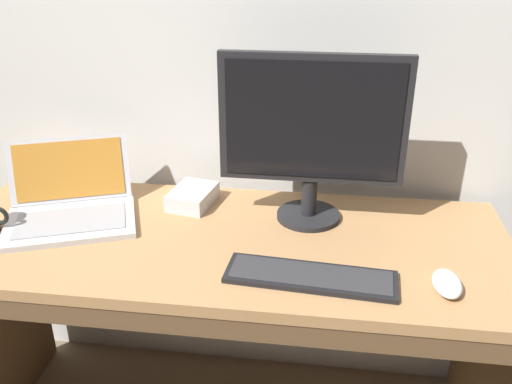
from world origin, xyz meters
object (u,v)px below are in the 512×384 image
Objects in this scene: computer_mouse at (447,283)px; laptop_silver at (70,206)px; wired_keyboard at (311,277)px; external_drive_box at (193,197)px; external_monitor at (312,132)px.

laptop_silver is at bearing 167.16° from computer_mouse.
laptop_silver reaches higher than wired_keyboard.
wired_keyboard is 2.64× the size of external_drive_box.
external_monitor is 0.39m from wired_keyboard.
computer_mouse is (0.31, 0.00, 0.01)m from wired_keyboard.
computer_mouse reaches higher than wired_keyboard.
wired_keyboard is at bearing -43.40° from external_drive_box.
external_drive_box is (-0.37, 0.35, 0.02)m from wired_keyboard.
external_drive_box is (-0.68, 0.35, 0.01)m from computer_mouse.
external_drive_box is at bearing 22.17° from laptop_silver.
laptop_silver is 3.83× the size of computer_mouse.
wired_keyboard is (0.70, -0.22, -0.03)m from laptop_silver.
laptop_silver is at bearing 162.63° from wired_keyboard.
laptop_silver is at bearing -157.83° from external_drive_box.
laptop_silver reaches higher than external_drive_box.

